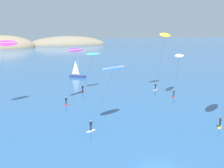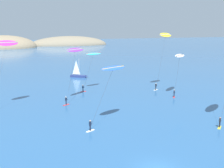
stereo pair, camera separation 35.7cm
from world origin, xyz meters
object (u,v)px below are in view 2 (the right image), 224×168
Objects in this scene: sailboat_near at (79,75)px; kitesurfer_cyan at (92,57)px; kitesurfer_blue at (111,73)px; kitesurfer_yellow at (165,40)px; kitesurfer_white at (179,58)px; kitesurfer_magenta at (5,49)px; kitesurfer_purple at (75,55)px.

sailboat_near is 19.32m from kitesurfer_cyan.
kitesurfer_yellow reaches higher than kitesurfer_blue.
kitesurfer_blue is 1.00× the size of kitesurfer_white.
kitesurfer_yellow is 36.82m from kitesurfer_magenta.
kitesurfer_white reaches higher than kitesurfer_cyan.
kitesurfer_purple is 23.28m from kitesurfer_white.
kitesurfer_yellow is at bearing -53.06° from sailboat_near.
sailboat_near is at bearing 119.11° from kitesurfer_white.
kitesurfer_magenta is at bearing -176.08° from kitesurfer_purple.
sailboat_near is 34.03m from kitesurfer_white.
kitesurfer_blue reaches higher than sailboat_near.
kitesurfer_magenta is at bearing 137.27° from kitesurfer_blue.
kitesurfer_white is at bearing -92.27° from kitesurfer_yellow.
sailboat_near is 0.62× the size of kitesurfer_white.
kitesurfer_white is at bearing 32.48° from kitesurfer_blue.
sailboat_near is 35.91m from kitesurfer_magenta.
sailboat_near is 0.51× the size of kitesurfer_purple.
kitesurfer_yellow is (16.42, -21.84, 11.45)m from sailboat_near.
kitesurfer_magenta reaches higher than kitesurfer_cyan.
kitesurfer_blue is at bearing -135.91° from kitesurfer_yellow.
kitesurfer_magenta reaches higher than sailboat_near.
kitesurfer_white is at bearing -4.72° from kitesurfer_purple.
kitesurfer_blue reaches higher than kitesurfer_cyan.
kitesurfer_purple is at bearing -124.15° from kitesurfer_cyan.
kitesurfer_blue is at bearing -80.61° from kitesurfer_purple.
kitesurfer_cyan is at bearing -92.48° from sailboat_near.
kitesurfer_purple is (-7.02, -27.07, 9.07)m from sailboat_near.
sailboat_near is 0.44× the size of kitesurfer_magenta.
kitesurfer_yellow is at bearing 12.57° from kitesurfer_purple.
kitesurfer_yellow reaches higher than kitesurfer_magenta.
kitesurfer_purple is 15.34m from kitesurfer_blue.
sailboat_near is 0.62× the size of kitesurfer_blue.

